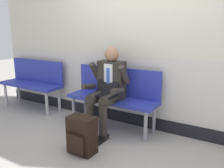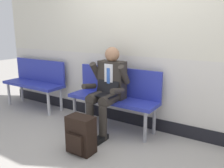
# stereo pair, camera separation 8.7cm
# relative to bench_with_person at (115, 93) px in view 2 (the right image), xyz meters

# --- Properties ---
(ground_plane) EXTENTS (18.00, 18.00, 0.00)m
(ground_plane) POSITION_rel_bench_with_person_xyz_m (0.25, -0.33, -0.54)
(ground_plane) COLOR #9E9991
(station_wall) EXTENTS (5.74, 0.14, 3.10)m
(station_wall) POSITION_rel_bench_with_person_xyz_m (0.25, 0.28, 0.99)
(station_wall) COLOR beige
(station_wall) RESTS_ON ground
(bench_with_person) EXTENTS (1.40, 0.42, 0.91)m
(bench_with_person) POSITION_rel_bench_with_person_xyz_m (0.00, 0.00, 0.00)
(bench_with_person) COLOR #28339E
(bench_with_person) RESTS_ON ground
(bench_empty) EXTENTS (1.29, 0.42, 0.91)m
(bench_empty) POSITION_rel_bench_with_person_xyz_m (-1.79, -0.00, -0.00)
(bench_empty) COLOR #28339E
(bench_empty) RESTS_ON ground
(person_seated) EXTENTS (0.57, 0.70, 1.23)m
(person_seated) POSITION_rel_bench_with_person_xyz_m (0.00, -0.20, 0.12)
(person_seated) COLOR #2D2823
(person_seated) RESTS_ON ground
(backpack) EXTENTS (0.33, 0.25, 0.46)m
(backpack) POSITION_rel_bench_with_person_xyz_m (0.07, -0.90, -0.31)
(backpack) COLOR black
(backpack) RESTS_ON ground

